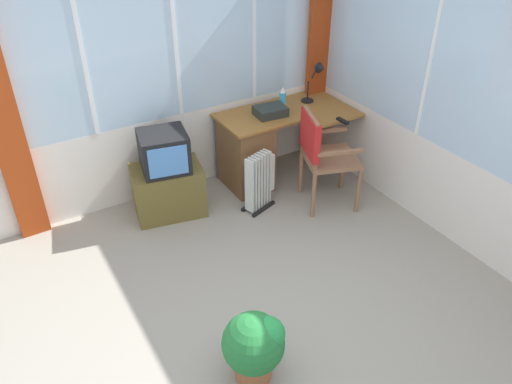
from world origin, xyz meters
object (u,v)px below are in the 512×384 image
Objects in this scene: desk_lamp at (318,76)px; space_heater at (260,181)px; spray_bottle at (283,98)px; tv_on_stand at (167,179)px; tv_remote at (343,121)px; desk at (251,149)px; wooden_armchair at (319,148)px; potted_plant at (255,345)px; paper_tray at (270,111)px.

desk_lamp reaches higher than space_heater.
spray_bottle is 1.43m from tv_on_stand.
space_heater is (-0.94, -0.43, -0.72)m from desk_lamp.
spray_bottle is at bearing 41.31° from space_heater.
tv_remote is at bearing -6.23° from space_heater.
desk is 1.38× the size of wooden_armchair.
space_heater is 1.14× the size of potted_plant.
wooden_armchair is (-0.44, -0.65, -0.40)m from desk_lamp.
tv_remote is 0.98m from space_heater.
potted_plant is (-1.39, -2.04, -0.49)m from paper_tray.
desk_lamp reaches higher than tv_remote.
tv_remote is at bearing -35.48° from desk.
desk_lamp reaches higher than paper_tray.
space_heater is (0.79, -0.37, -0.07)m from tv_on_stand.
spray_bottle reaches higher than tv_on_stand.
tv_on_stand is 1.63× the size of potted_plant.
desk_lamp is 0.72× the size of space_heater.
paper_tray is 0.65m from wooden_armchair.
potted_plant is at bearing -141.88° from tv_remote.
spray_bottle is at bearing 116.77° from tv_remote.
paper_tray is (-0.21, -0.10, -0.06)m from spray_bottle.
tv_on_stand is (-1.35, -0.12, -0.47)m from spray_bottle.
potted_plant is (-1.18, -2.07, -0.10)m from desk.
paper_tray is at bearing 47.96° from space_heater.
wooden_armchair is at bearing -161.83° from tv_remote.
paper_tray reaches higher than space_heater.
tv_on_stand is at bearing 83.06° from potted_plant.
wooden_armchair is (-0.06, -0.71, -0.22)m from spray_bottle.
tv_on_stand is (-1.66, 0.47, -0.38)m from tv_remote.
space_heater is at bearing -132.04° from paper_tray.
space_heater is (-0.56, -0.49, -0.55)m from spray_bottle.
spray_bottle is 0.92m from space_heater.
tv_remote reaches higher than desk.
desk_lamp is 0.88m from wooden_armchair.
tv_remote is (0.72, -0.52, 0.35)m from desk.
desk_lamp is at bearing 81.26° from tv_remote.
paper_tray is 0.58× the size of potted_plant.
tv_remote is 0.16× the size of wooden_armchair.
wooden_armchair reaches higher than space_heater.
tv_on_stand is at bearing -179.26° from paper_tray.
tv_on_stand is (-1.29, 0.60, -0.25)m from wooden_armchair.
space_heater reaches higher than potted_plant.
wooden_armchair is at bearing -60.93° from desk.
desk_lamp is 2.79× the size of tv_remote.
desk_lamp reaches higher than potted_plant.
paper_tray is 0.31× the size of wooden_armchair.
tv_on_stand is at bearing 155.15° from wooden_armchair.
tv_remote reaches higher than space_heater.
tv_on_stand is at bearing -175.06° from spray_bottle.
paper_tray is 0.36× the size of tv_on_stand.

